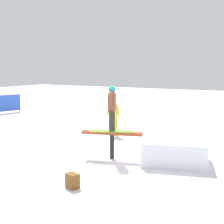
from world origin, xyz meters
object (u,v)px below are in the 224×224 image
at_px(main_rider_on_rail, 112,109).
at_px(bystander_yellow, 113,116).
at_px(rail_feature, 112,136).
at_px(backpack_on_snow, 72,181).

height_order(main_rider_on_rail, bystander_yellow, main_rider_on_rail).
bearing_deg(rail_feature, bystander_yellow, -78.33).
relative_size(rail_feature, bystander_yellow, 1.29).
bearing_deg(main_rider_on_rail, rail_feature, 0.00).
xyz_separation_m(main_rider_on_rail, bystander_yellow, (1.56, -2.84, -0.72)).
bearing_deg(backpack_on_snow, main_rider_on_rail, -63.24).
relative_size(rail_feature, main_rider_on_rail, 1.34).
distance_m(main_rider_on_rail, bystander_yellow, 3.32).
distance_m(main_rider_on_rail, backpack_on_snow, 2.86).
distance_m(rail_feature, bystander_yellow, 3.24).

